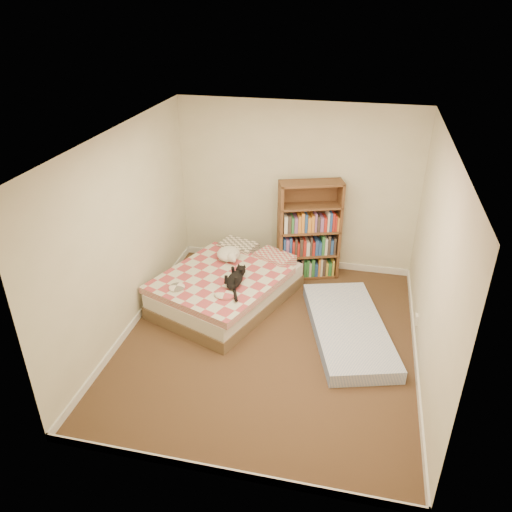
% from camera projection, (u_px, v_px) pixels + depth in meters
% --- Properties ---
extents(room, '(3.51, 4.01, 2.51)m').
position_uv_depth(room, '(270.00, 254.00, 5.57)').
color(room, '#3F2E1B').
rests_on(room, ground).
extents(bed, '(1.94, 2.27, 0.51)m').
position_uv_depth(bed, '(228.00, 286.00, 6.82)').
color(bed, brown).
rests_on(bed, room).
extents(bookshelf, '(0.98, 0.57, 1.48)m').
position_uv_depth(bookshelf, '(309.00, 242.00, 7.29)').
color(bookshelf, '#54371C').
rests_on(bookshelf, room).
extents(floor_mattress, '(1.34, 2.04, 0.17)m').
position_uv_depth(floor_mattress, '(348.00, 328.00, 6.20)').
color(floor_mattress, '#7A91CC').
rests_on(floor_mattress, room).
extents(black_cat, '(0.25, 0.72, 0.16)m').
position_uv_depth(black_cat, '(236.00, 278.00, 6.40)').
color(black_cat, black).
rests_on(black_cat, bed).
extents(white_dog, '(0.37, 0.40, 0.17)m').
position_uv_depth(white_dog, '(229.00, 254.00, 6.96)').
color(white_dog, silver).
rests_on(white_dog, bed).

